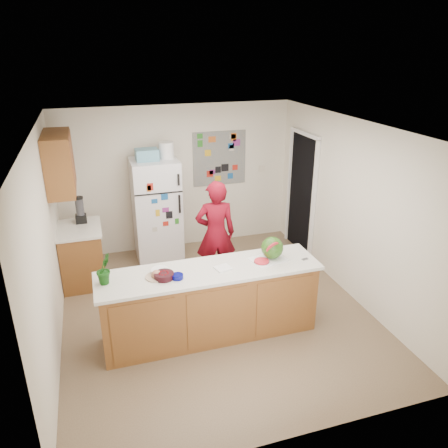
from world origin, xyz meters
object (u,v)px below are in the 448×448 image
object	(u,v)px
watermelon	(272,248)
cherry_bowl	(164,276)
refrigerator	(157,210)
person	(216,234)

from	to	relation	value
watermelon	cherry_bowl	xyz separation A→B (m)	(-1.37, -0.10, -0.11)
refrigerator	watermelon	distance (m)	2.58
refrigerator	watermelon	bearing A→B (deg)	-65.42
person	watermelon	size ratio (longest dim) A/B	5.93
watermelon	person	bearing A→B (deg)	108.37
watermelon	cherry_bowl	size ratio (longest dim) A/B	1.21
person	cherry_bowl	xyz separation A→B (m)	(-0.98, -1.27, 0.14)
person	refrigerator	bearing A→B (deg)	-53.13
refrigerator	person	xyz separation A→B (m)	(0.68, -1.16, -0.04)
cherry_bowl	refrigerator	bearing A→B (deg)	82.86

